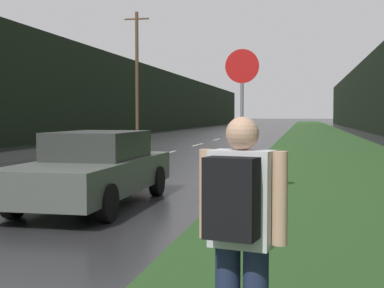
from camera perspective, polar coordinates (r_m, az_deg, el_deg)
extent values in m
cube|color=#26471E|center=(40.82, 13.65, 0.60)|extent=(6.00, 240.00, 0.02)
cube|color=silver|center=(17.62, -8.27, -2.49)|extent=(0.12, 3.00, 0.01)
cube|color=silver|center=(24.29, -2.60, -0.95)|extent=(0.12, 3.00, 0.01)
cube|color=silver|center=(31.11, 0.61, -0.07)|extent=(0.12, 3.00, 0.01)
cube|color=silver|center=(37.99, 2.66, 0.49)|extent=(0.12, 3.00, 0.01)
cube|color=black|center=(53.36, -6.10, 4.87)|extent=(2.00, 140.00, 6.80)
cylinder|color=#4C3823|center=(38.76, -5.89, 7.24)|extent=(0.24, 0.24, 9.07)
cube|color=#4C3823|center=(39.27, -5.92, 13.12)|extent=(1.80, 0.10, 0.10)
cylinder|color=slate|center=(11.04, 5.33, 0.36)|extent=(0.07, 0.07, 2.36)
cylinder|color=#B71414|center=(11.07, 5.36, 8.27)|extent=(0.70, 0.02, 0.70)
cube|color=silver|center=(3.43, 5.36, -5.81)|extent=(0.43, 0.30, 0.62)
sphere|color=tan|center=(3.39, 5.39, 1.13)|extent=(0.21, 0.21, 0.21)
cylinder|color=tan|center=(3.52, 1.55, -5.31)|extent=(0.10, 0.10, 0.58)
cylinder|color=tan|center=(3.36, 9.35, -5.73)|extent=(0.10, 0.10, 0.58)
cube|color=black|center=(3.24, 4.22, -5.78)|extent=(0.35, 0.24, 0.49)
cube|color=#4C514C|center=(10.24, -10.40, -3.27)|extent=(1.72, 4.76, 0.59)
cube|color=#2D302D|center=(10.41, -9.94, -0.10)|extent=(1.46, 2.14, 0.52)
cylinder|color=black|center=(8.62, -9.06, -6.23)|extent=(0.20, 0.62, 0.62)
cylinder|color=black|center=(9.32, -18.53, -5.65)|extent=(0.20, 0.62, 0.62)
cylinder|color=black|center=(11.40, -3.75, -3.93)|extent=(0.20, 0.62, 0.62)
cylinder|color=black|center=(11.94, -11.34, -3.67)|extent=(0.20, 0.62, 0.62)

